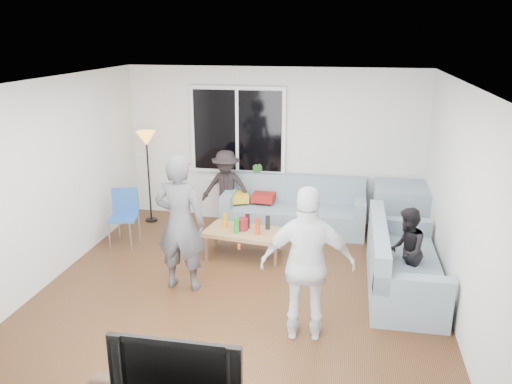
% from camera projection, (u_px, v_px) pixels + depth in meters
% --- Properties ---
extents(floor, '(5.00, 5.50, 0.04)m').
position_uv_depth(floor, '(240.00, 294.00, 6.43)').
color(floor, '#56351C').
rests_on(floor, ground).
extents(ceiling, '(5.00, 5.50, 0.04)m').
position_uv_depth(ceiling, '(237.00, 81.00, 5.64)').
color(ceiling, white).
rests_on(ceiling, ground).
extents(wall_back, '(5.00, 0.04, 2.60)m').
position_uv_depth(wall_back, '(274.00, 145.00, 8.63)').
color(wall_back, silver).
rests_on(wall_back, ground).
extents(wall_front, '(5.00, 0.04, 2.60)m').
position_uv_depth(wall_front, '(150.00, 318.00, 3.44)').
color(wall_front, silver).
rests_on(wall_front, ground).
extents(wall_left, '(0.04, 5.50, 2.60)m').
position_uv_depth(wall_left, '(44.00, 183.00, 6.47)').
color(wall_left, silver).
rests_on(wall_left, ground).
extents(wall_right, '(0.04, 5.50, 2.60)m').
position_uv_depth(wall_right, '(463.00, 207.00, 5.60)').
color(wall_right, silver).
rests_on(wall_right, ground).
extents(window_frame, '(1.62, 0.06, 1.47)m').
position_uv_depth(window_frame, '(238.00, 130.00, 8.59)').
color(window_frame, white).
rests_on(window_frame, wall_back).
extents(window_glass, '(1.50, 0.02, 1.35)m').
position_uv_depth(window_glass, '(237.00, 131.00, 8.55)').
color(window_glass, black).
rests_on(window_glass, window_frame).
extents(window_mullion, '(0.05, 0.03, 1.35)m').
position_uv_depth(window_mullion, '(237.00, 131.00, 8.54)').
color(window_mullion, white).
rests_on(window_mullion, window_frame).
extents(radiator, '(1.30, 0.12, 0.62)m').
position_uv_depth(radiator, '(238.00, 201.00, 8.92)').
color(radiator, silver).
rests_on(radiator, floor).
extents(potted_plant, '(0.25, 0.22, 0.40)m').
position_uv_depth(potted_plant, '(256.00, 174.00, 8.68)').
color(potted_plant, '#2E6428').
rests_on(potted_plant, radiator).
extents(vase, '(0.22, 0.22, 0.19)m').
position_uv_depth(vase, '(215.00, 178.00, 8.84)').
color(vase, silver).
rests_on(vase, radiator).
extents(sofa_back_section, '(2.30, 0.85, 0.85)m').
position_uv_depth(sofa_back_section, '(294.00, 205.00, 8.35)').
color(sofa_back_section, gray).
rests_on(sofa_back_section, floor).
extents(sofa_right_section, '(2.00, 0.85, 0.85)m').
position_uv_depth(sofa_right_section, '(405.00, 258.00, 6.40)').
color(sofa_right_section, gray).
rests_on(sofa_right_section, floor).
extents(sofa_corner, '(0.85, 0.85, 0.85)m').
position_uv_depth(sofa_corner, '(400.00, 211.00, 8.06)').
color(sofa_corner, gray).
rests_on(sofa_corner, floor).
extents(cushion_yellow, '(0.47, 0.44, 0.14)m').
position_uv_depth(cushion_yellow, '(236.00, 197.00, 8.48)').
color(cushion_yellow, gold).
rests_on(cushion_yellow, sofa_back_section).
extents(cushion_red, '(0.38, 0.33, 0.13)m').
position_uv_depth(cushion_red, '(264.00, 197.00, 8.47)').
color(cushion_red, maroon).
rests_on(cushion_red, sofa_back_section).
extents(coffee_table, '(1.17, 0.75, 0.40)m').
position_uv_depth(coffee_table, '(244.00, 243.00, 7.42)').
color(coffee_table, '#AD7E53').
rests_on(coffee_table, floor).
extents(pitcher, '(0.17, 0.17, 0.17)m').
position_uv_depth(pitcher, '(242.00, 224.00, 7.36)').
color(pitcher, maroon).
rests_on(pitcher, coffee_table).
extents(side_chair, '(0.47, 0.47, 0.86)m').
position_uv_depth(side_chair, '(124.00, 218.00, 7.75)').
color(side_chair, '#24529D').
rests_on(side_chair, floor).
extents(floor_lamp, '(0.32, 0.32, 1.56)m').
position_uv_depth(floor_lamp, '(149.00, 177.00, 8.64)').
color(floor_lamp, '#FFA430').
rests_on(floor_lamp, floor).
extents(player_left, '(0.65, 0.44, 1.75)m').
position_uv_depth(player_left, '(180.00, 223.00, 6.32)').
color(player_left, '#48484D').
rests_on(player_left, floor).
extents(player_right, '(1.02, 0.50, 1.68)m').
position_uv_depth(player_right, '(308.00, 265.00, 5.27)').
color(player_right, silver).
rests_on(player_right, floor).
extents(spectator_right, '(0.48, 0.59, 1.11)m').
position_uv_depth(spectator_right, '(406.00, 251.00, 6.29)').
color(spectator_right, black).
rests_on(spectator_right, floor).
extents(spectator_back, '(0.83, 0.48, 1.28)m').
position_uv_depth(spectator_back, '(226.00, 188.00, 8.52)').
color(spectator_back, black).
rests_on(spectator_back, floor).
extents(television, '(1.02, 0.13, 0.58)m').
position_uv_depth(television, '(179.00, 366.00, 3.85)').
color(television, black).
rests_on(television, tv_console).
extents(bottle_d, '(0.07, 0.07, 0.24)m').
position_uv_depth(bottle_d, '(258.00, 226.00, 7.19)').
color(bottle_d, red).
rests_on(bottle_d, coffee_table).
extents(bottle_a, '(0.07, 0.07, 0.20)m').
position_uv_depth(bottle_a, '(225.00, 220.00, 7.46)').
color(bottle_a, orange).
rests_on(bottle_a, coffee_table).
extents(bottle_c, '(0.07, 0.07, 0.21)m').
position_uv_depth(bottle_c, '(248.00, 221.00, 7.42)').
color(bottle_c, black).
rests_on(bottle_c, coffee_table).
extents(bottle_b, '(0.08, 0.08, 0.24)m').
position_uv_depth(bottle_b, '(237.00, 225.00, 7.23)').
color(bottle_b, '#198D25').
rests_on(bottle_b, coffee_table).
extents(bottle_e, '(0.07, 0.07, 0.20)m').
position_uv_depth(bottle_e, '(268.00, 223.00, 7.38)').
color(bottle_e, black).
rests_on(bottle_e, coffee_table).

